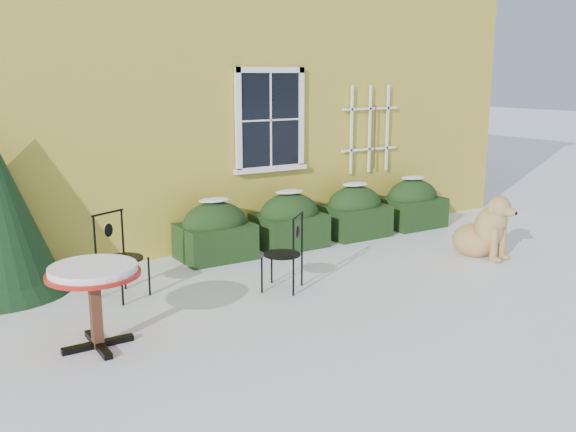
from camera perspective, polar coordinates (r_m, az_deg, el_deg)
ground at (r=7.68m, az=4.01°, el=-7.95°), size 80.00×80.00×0.00m
house at (r=13.50m, az=-14.13°, el=14.40°), size 12.40×8.40×6.40m
hedge_row at (r=10.48m, az=3.13°, el=-0.08°), size 4.95×0.80×0.91m
bistro_table at (r=6.59m, az=-16.89°, el=-5.43°), size 0.92×0.92×0.85m
patio_chair_near at (r=8.06m, az=-0.23°, el=-3.24°), size 0.61×0.61×0.98m
patio_chair_far at (r=8.08m, az=-14.74°, el=-3.40°), size 0.61×0.61×1.04m
dog at (r=9.96m, az=17.05°, el=-1.31°), size 0.73×1.11×0.99m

